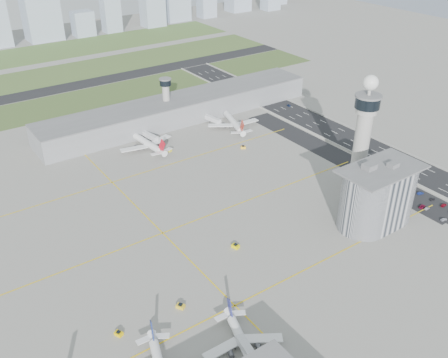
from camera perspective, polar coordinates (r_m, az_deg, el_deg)
ground at (r=243.99m, az=4.73°, el=-6.43°), size 1000.00×1000.00×0.00m
grass_strip_0 at (r=415.45m, az=-17.70°, el=8.16°), size 480.00×50.00×0.08m
grass_strip_1 at (r=484.12m, az=-20.67°, el=10.67°), size 480.00×60.00×0.08m
grass_strip_2 at (r=559.16m, az=-23.05°, el=12.64°), size 480.00×70.00×0.08m
runway at (r=449.07m, az=-19.27°, el=9.50°), size 480.00×22.00×0.10m
highway at (r=319.81m, az=20.96°, el=0.98°), size 28.00×500.00×0.10m
barrier_left at (r=309.03m, az=19.45°, el=0.37°), size 0.60×500.00×1.20m
barrier_right at (r=330.35m, az=22.40°, el=1.72°), size 0.60×500.00×1.20m
landside_road at (r=296.40m, az=19.63°, el=-1.11°), size 18.00×260.00×0.08m
parking_lot at (r=289.45m, az=21.24°, el=-2.22°), size 20.00×44.00×0.10m
taxiway_line_h_0 at (r=206.88m, az=1.24°, el=-14.26°), size 260.00×0.60×0.01m
taxiway_line_h_1 at (r=246.41m, az=-7.02°, el=-6.16°), size 260.00×0.60×0.01m
taxiway_line_h_2 at (r=292.97m, az=-12.67°, el=-0.37°), size 260.00×0.60×0.01m
taxiway_line_v at (r=246.41m, az=-7.02°, el=-6.16°), size 0.60×260.00×0.01m
control_tower at (r=277.12m, az=15.67°, el=5.56°), size 14.00×14.00×64.50m
secondary_tower at (r=361.06m, az=-6.63°, el=9.38°), size 8.60×8.60×31.90m
admin_building at (r=255.60m, az=17.13°, el=-1.84°), size 42.00×24.00×33.50m
terminal_pier at (r=367.82m, az=-5.01°, el=8.04°), size 210.00×32.00×15.80m
airplane_near_c at (r=187.37m, az=2.31°, el=-18.04°), size 39.76×43.43×10.13m
airplane_far_a at (r=327.33m, az=-8.97°, el=4.59°), size 41.27×47.31×12.39m
airplane_far_b at (r=353.93m, az=1.05°, el=6.94°), size 48.90×53.15×12.28m
jet_bridge_far_0 at (r=340.70m, az=-9.12°, el=5.00°), size 5.39×14.31×5.70m
jet_bridge_far_1 at (r=362.80m, az=-2.04°, el=6.95°), size 5.39×14.31×5.70m
tug_1 at (r=199.42m, az=-11.95°, el=-16.86°), size 3.14×3.64×1.78m
tug_2 at (r=206.09m, az=-5.00°, el=-14.24°), size 3.66×4.02×1.93m
tug_3 at (r=234.92m, az=1.33°, el=-7.65°), size 3.29×3.98×1.99m
tug_4 at (r=322.37m, az=-6.34°, el=3.34°), size 3.52×4.11×2.01m
tug_5 at (r=324.31m, az=2.20°, el=3.67°), size 3.98×3.67×1.91m
car_lot_0 at (r=276.58m, az=23.82°, el=-4.24°), size 3.95×2.10×1.28m
car_lot_1 at (r=282.50m, az=22.20°, el=-3.13°), size 3.53×1.36×1.15m
car_lot_2 at (r=283.14m, az=21.69°, el=-2.93°), size 4.81×2.79×1.26m
car_lot_3 at (r=287.37m, az=19.94°, el=-2.05°), size 4.61×2.39×1.28m
car_lot_4 at (r=290.61m, az=19.26°, el=-1.54°), size 3.82×1.58×1.29m
car_lot_5 at (r=292.81m, az=18.11°, el=-1.08°), size 4.09×1.81×1.31m
car_lot_7 at (r=288.77m, az=23.81°, el=-2.74°), size 4.30×2.01×1.22m
car_lot_8 at (r=291.75m, az=22.73°, el=-2.16°), size 3.39×1.51×1.13m
car_lot_9 at (r=294.96m, az=21.53°, el=-1.52°), size 4.09×2.01×1.29m
car_lot_10 at (r=297.62m, az=20.01°, el=-0.91°), size 4.75×2.31×1.30m
car_lot_11 at (r=300.36m, az=18.98°, el=-0.44°), size 4.12×1.82×1.18m
car_hw_1 at (r=340.51m, az=15.33°, el=3.83°), size 1.65×3.44×1.09m
car_hw_2 at (r=395.33m, az=7.42°, el=8.34°), size 2.47×4.28×1.12m
car_hw_4 at (r=429.99m, az=0.62°, el=10.39°), size 1.57×3.87×1.32m
skyline_bldg_9 at (r=613.38m, az=-20.24°, el=17.55°), size 36.96×29.57×62.11m
skyline_bldg_10 at (r=621.24m, az=-15.81°, el=16.72°), size 23.01×18.41×27.75m
skyline_bldg_11 at (r=632.03m, az=-12.79°, el=17.82°), size 20.22×16.18×38.97m
skyline_bldg_12 at (r=651.58m, az=-8.19°, el=18.93°), size 26.14×20.92×46.89m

